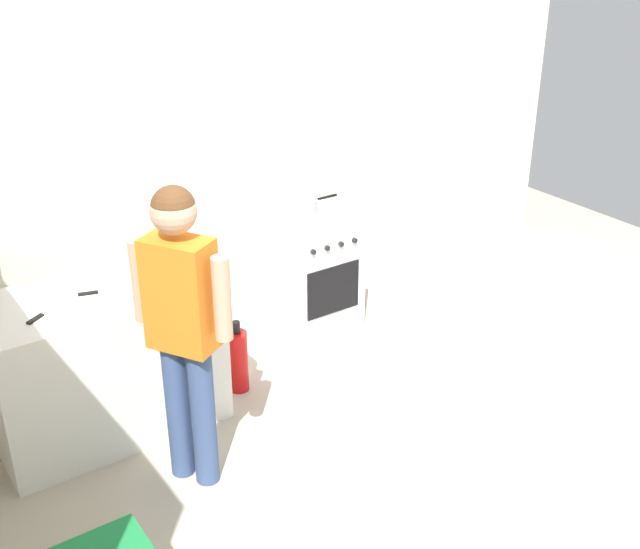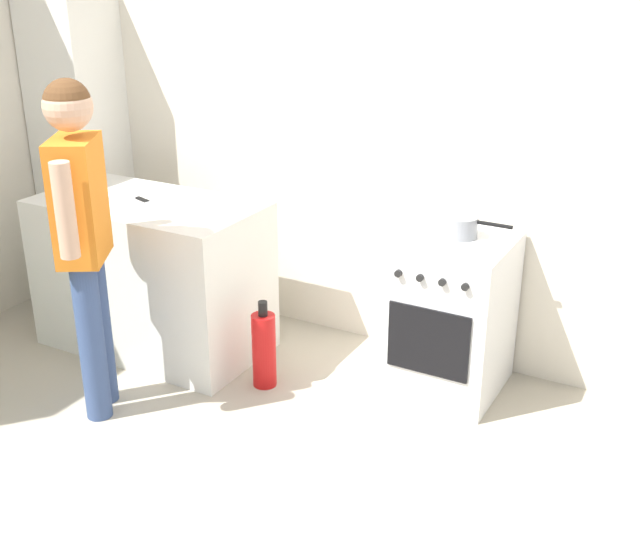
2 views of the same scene
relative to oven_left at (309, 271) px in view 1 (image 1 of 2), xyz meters
The scene contains 9 objects.
ground_plane 1.67m from the oven_left, 102.51° to the right, with size 8.00×8.00×0.00m, color #ADA38E.
back_wall 1.01m from the oven_left, 133.25° to the left, with size 6.00×0.10×2.60m, color silver.
counter_unit 1.74m from the oven_left, 167.47° to the right, with size 1.30×0.70×0.90m, color silver.
oven_left is the anchor object (origin of this frame).
pot 0.48m from the oven_left, 80.66° to the left, with size 0.36×0.18×0.11m.
knife_carving 1.76m from the oven_left, 166.19° to the right, with size 0.32×0.13×0.01m.
knife_chef 2.10m from the oven_left, 167.05° to the right, with size 0.28×0.19×0.01m.
person 1.93m from the oven_left, 143.88° to the right, with size 0.35×0.50×1.70m.
fire_extinguisher 1.01m from the oven_left, 151.22° to the right, with size 0.13×0.13×0.50m.
Camera 1 is at (-2.56, -2.81, 2.95)m, focal length 45.00 mm.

